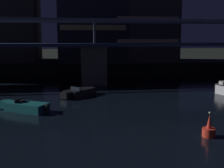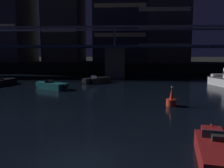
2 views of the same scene
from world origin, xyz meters
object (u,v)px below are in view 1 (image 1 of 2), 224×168
river_bridge (93,53)px  speedboat_mid_center (25,107)px  channel_buoy (209,130)px  speedboat_mid_left (79,92)px  tower_east_tall (140,10)px

river_bridge → speedboat_mid_center: (-7.54, -15.67, -4.19)m
speedboat_mid_center → channel_buoy: channel_buoy is taller
river_bridge → speedboat_mid_left: (-2.40, -9.19, -4.19)m
river_bridge → channel_buoy: river_bridge is taller
speedboat_mid_left → tower_east_tall: bearing=61.5°
speedboat_mid_center → river_bridge: bearing=64.3°
speedboat_mid_left → speedboat_mid_center: (-5.14, -6.48, 0.00)m
river_bridge → tower_east_tall: bearing=54.2°
river_bridge → speedboat_mid_left: size_ratio=23.46×
river_bridge → channel_buoy: bearing=-76.4°
tower_east_tall → speedboat_mid_center: 36.95m
tower_east_tall → speedboat_mid_center: size_ratio=4.19×
speedboat_mid_center → channel_buoy: bearing=-34.0°
tower_east_tall → channel_buoy: tower_east_tall is taller
tower_east_tall → speedboat_mid_left: 29.31m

